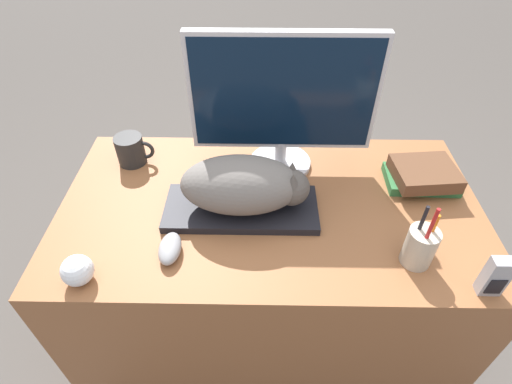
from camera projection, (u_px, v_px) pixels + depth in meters
The scene contains 10 objects.
desk at pixel (268, 280), 1.42m from camera, with size 1.23×0.67×0.75m.
keyboard at pixel (241, 209), 1.14m from camera, with size 0.43×0.18×0.02m.
cat at pixel (246, 185), 1.08m from camera, with size 0.35×0.18×0.16m.
monitor at pixel (283, 100), 1.14m from camera, with size 0.54×0.20×0.44m.
computer_mouse at pixel (170, 248), 1.02m from camera, with size 0.06×0.11×0.04m.
coffee_mug at pixel (131, 150), 1.28m from camera, with size 0.12×0.09×0.10m.
pen_cup at pixel (420, 246), 0.98m from camera, with size 0.08×0.08×0.20m.
baseball at pixel (77, 270), 0.95m from camera, with size 0.08×0.08×0.08m.
phone at pixel (496, 277), 0.91m from camera, with size 0.05×0.03×0.11m.
book_stack at pixel (423, 176), 1.21m from camera, with size 0.21×0.17×0.07m.
Camera 1 is at (-0.03, -0.50, 1.57)m, focal length 28.00 mm.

